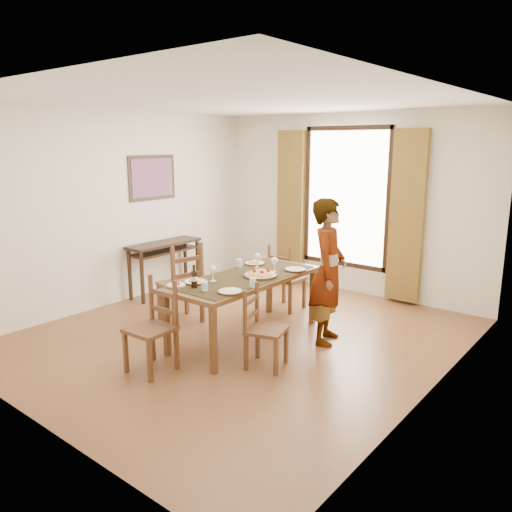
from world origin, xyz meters
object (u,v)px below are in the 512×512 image
Objects in this scene: console_table at (164,250)px; dining_table at (245,282)px; pasta_platter at (261,272)px; man at (328,272)px.

console_table is 0.62× the size of dining_table.
dining_table is (2.11, -0.62, 0.00)m from console_table.
console_table is 3.00× the size of pasta_platter.
dining_table is 0.21m from pasta_platter.
console_table reaches higher than dining_table.
man is (2.90, -0.09, 0.15)m from console_table.
console_table is 2.20m from dining_table.
pasta_platter is at bearing -12.84° from console_table.
man is 0.77m from pasta_platter.
dining_table is at bearing -142.67° from pasta_platter.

